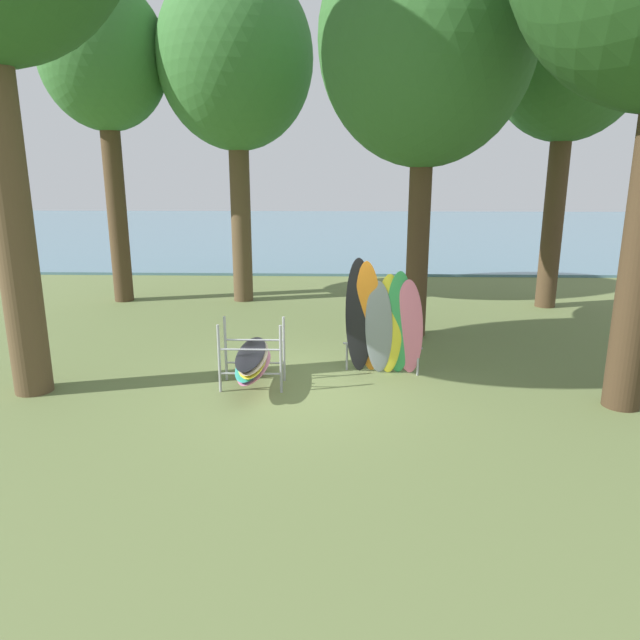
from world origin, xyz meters
The scene contains 8 objects.
ground_plane centered at (0.00, 0.00, 0.00)m, with size 80.00×80.00×0.00m, color olive.
lake_water centered at (0.00, 29.61, 0.05)m, with size 80.00×36.00×0.10m, color slate.
tree_mid_behind centered at (2.37, 3.56, 6.58)m, with size 4.70×4.70×9.33m.
tree_far_left_back centered at (-6.08, 7.17, 6.85)m, with size 3.53×3.53×9.03m.
tree_far_right_back centered at (-2.41, 7.34, 6.85)m, with size 4.36×4.36×9.44m.
tree_deep_back centered at (6.62, 6.77, 6.98)m, with size 4.24×4.24×9.50m.
leaning_board_pile centered at (1.37, 0.59, 1.06)m, with size 1.57×0.87×2.35m.
board_storage_rack centered at (-1.05, 0.00, 0.52)m, with size 1.15×2.13×1.25m.
Camera 1 is at (0.50, -9.97, 3.84)m, focal length 32.30 mm.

